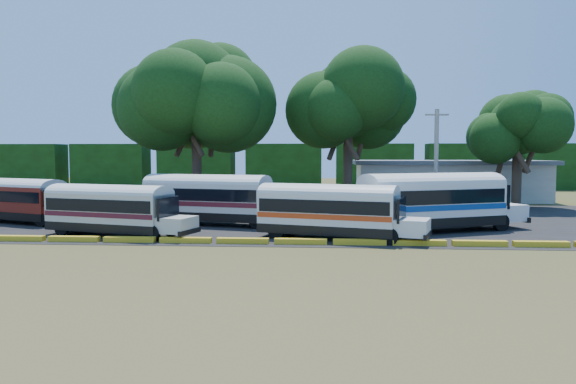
# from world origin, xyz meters

# --- Properties ---
(ground) EXTENTS (160.00, 160.00, 0.00)m
(ground) POSITION_xyz_m (0.00, 0.00, 0.00)
(ground) COLOR #3A4416
(ground) RESTS_ON ground
(asphalt_strip) EXTENTS (64.00, 24.00, 0.02)m
(asphalt_strip) POSITION_xyz_m (1.00, 12.00, 0.01)
(asphalt_strip) COLOR black
(asphalt_strip) RESTS_ON ground
(curb) EXTENTS (53.70, 0.45, 0.30)m
(curb) POSITION_xyz_m (-0.00, 1.00, 0.15)
(curb) COLOR yellow
(curb) RESTS_ON ground
(terminal_building) EXTENTS (19.00, 9.00, 4.00)m
(terminal_building) POSITION_xyz_m (18.00, 30.00, 2.03)
(terminal_building) COLOR beige
(terminal_building) RESTS_ON ground
(treeline_backdrop) EXTENTS (130.00, 4.00, 6.00)m
(treeline_backdrop) POSITION_xyz_m (0.00, 48.00, 3.00)
(treeline_backdrop) COLOR black
(treeline_backdrop) RESTS_ON ground
(bus_red) EXTENTS (9.30, 5.45, 3.00)m
(bus_red) POSITION_xyz_m (-14.99, 8.78, 1.72)
(bus_red) COLOR black
(bus_red) RESTS_ON ground
(bus_cream_west) EXTENTS (9.15, 4.56, 2.92)m
(bus_cream_west) POSITION_xyz_m (-6.28, 3.23, 1.65)
(bus_cream_west) COLOR black
(bus_cream_west) RESTS_ON ground
(bus_cream_east) EXTENTS (10.37, 4.91, 3.31)m
(bus_cream_east) POSITION_xyz_m (-1.77, 8.52, 1.87)
(bus_cream_east) COLOR black
(bus_cream_east) RESTS_ON ground
(bus_white_red) EXTENTS (9.43, 4.80, 3.02)m
(bus_white_red) POSITION_xyz_m (6.08, 2.87, 1.71)
(bus_white_red) COLOR black
(bus_white_red) RESTS_ON ground
(bus_white_blue) EXTENTS (10.83, 6.85, 3.52)m
(bus_white_blue) POSITION_xyz_m (12.25, 6.21, 1.99)
(bus_white_blue) COLOR black
(bus_white_blue) RESTS_ON ground
(tree_west) EXTENTS (10.38, 10.38, 13.82)m
(tree_west) POSITION_xyz_m (-4.82, 17.65, 9.97)
(tree_west) COLOR #382C1C
(tree_west) RESTS_ON ground
(tree_center) EXTENTS (9.07, 9.07, 12.68)m
(tree_center) POSITION_xyz_m (7.61, 21.47, 9.29)
(tree_center) COLOR #382C1C
(tree_center) RESTS_ON ground
(tree_east) EXTENTS (6.73, 6.73, 9.51)m
(tree_east) POSITION_xyz_m (21.97, 21.55, 6.96)
(tree_east) COLOR #382C1C
(tree_east) RESTS_ON ground
(utility_pole) EXTENTS (1.60, 0.30, 7.71)m
(utility_pole) POSITION_xyz_m (13.31, 11.71, 3.96)
(utility_pole) COLOR gray
(utility_pole) RESTS_ON ground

